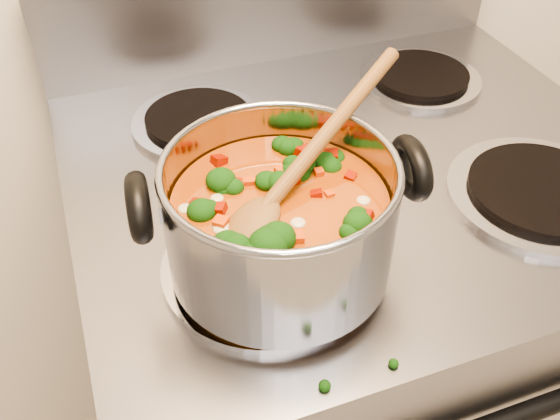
# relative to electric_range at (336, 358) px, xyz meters

# --- Properties ---
(electric_range) EXTENTS (0.75, 0.68, 1.08)m
(electric_range) POSITION_rel_electric_range_xyz_m (0.00, 0.00, 0.00)
(electric_range) COLOR gray
(electric_range) RESTS_ON ground
(stockpot) EXTENTS (0.29, 0.23, 0.14)m
(stockpot) POSITION_rel_electric_range_xyz_m (-0.17, -0.16, 0.53)
(stockpot) COLOR gray
(stockpot) RESTS_ON electric_range
(wooden_spoon) EXTENTS (0.26, 0.18, 0.10)m
(wooden_spoon) POSITION_rel_electric_range_xyz_m (-0.15, -0.15, 0.57)
(wooden_spoon) COLOR brown
(wooden_spoon) RESTS_ON stockpot
(cooktop_crumbs) EXTENTS (0.02, 0.03, 0.01)m
(cooktop_crumbs) POSITION_rel_electric_range_xyz_m (0.02, -0.13, 0.46)
(cooktop_crumbs) COLOR black
(cooktop_crumbs) RESTS_ON electric_range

